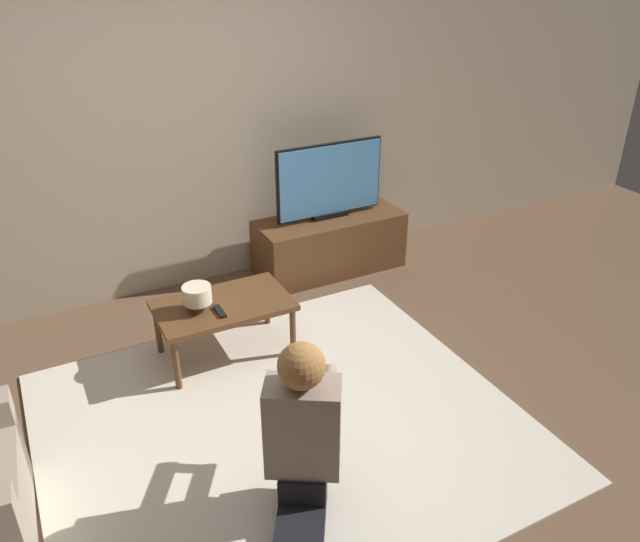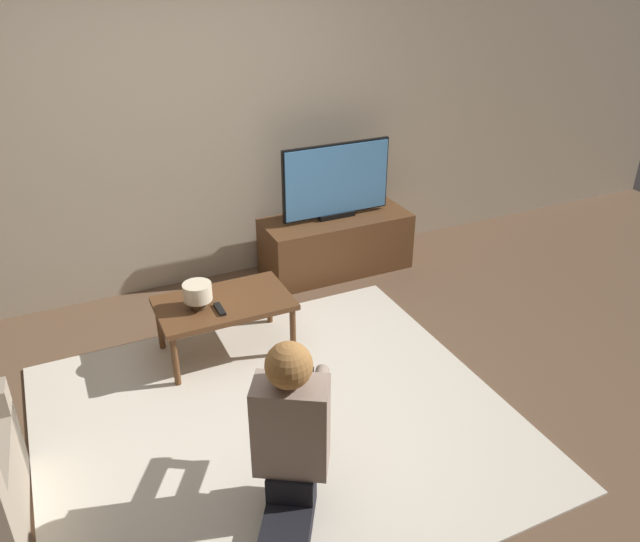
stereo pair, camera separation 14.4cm
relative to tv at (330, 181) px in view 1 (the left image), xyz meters
name	(u,v)px [view 1 (the left image)]	position (x,y,z in m)	size (l,w,h in m)	color
ground_plane	(283,426)	(-1.14, -1.58, -0.78)	(10.00, 10.00, 0.00)	brown
wall_back	(166,122)	(-1.14, 0.35, 0.52)	(10.00, 0.06, 2.60)	tan
rug	(283,425)	(-1.14, -1.58, -0.77)	(2.59, 2.33, 0.02)	beige
tv_stand	(329,243)	(0.00, 0.00, -0.54)	(1.20, 0.49, 0.47)	brown
tv	(330,181)	(0.00, 0.00, 0.00)	(0.91, 0.08, 0.61)	black
coffee_table	(223,309)	(-1.19, -0.78, -0.42)	(0.85, 0.51, 0.40)	brown
person_kneeling	(302,433)	(-1.30, -2.17, -0.29)	(0.64, 0.84, 0.94)	black
table_lamp	(197,296)	(-1.35, -0.79, -0.28)	(0.18, 0.18, 0.17)	#4C3823
remote	(220,311)	(-1.24, -0.88, -0.37)	(0.04, 0.15, 0.02)	black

